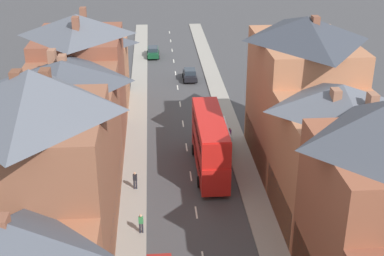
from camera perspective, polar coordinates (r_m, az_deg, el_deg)
The scene contains 12 objects.
pavement_left at distance 55.73m, azimuth -5.96°, elevation -1.26°, with size 2.20×104.00×0.14m, color gray.
pavement_right at distance 56.29m, azimuth 4.47°, elevation -0.94°, with size 2.20×104.00×0.14m, color gray.
centre_line_dashes at distance 54.00m, azimuth -0.59°, elevation -2.06°, with size 0.14×97.80×0.01m.
terrace_row_left at distance 38.28m, azimuth -14.52°, elevation -4.76°, with size 8.00×65.14×14.43m.
terrace_row_right at distance 34.12m, azimuth 19.51°, elevation -8.51°, with size 8.00×50.34×14.05m.
double_decker_bus_lead at distance 48.49m, azimuth 1.90°, elevation -1.57°, with size 2.74×10.80×5.30m.
car_near_blue at distance 84.01m, azimuth -4.18°, elevation 8.11°, with size 1.90×4.47×1.65m.
car_parked_left_a at distance 73.08m, azimuth -0.24°, elevation 5.72°, with size 1.90×3.88×1.62m.
delivery_van at distance 53.38m, azimuth 2.76°, elevation -0.83°, with size 2.20×5.20×2.41m.
pedestrian_mid_right at distance 40.71m, azimuth -5.46°, elevation -10.00°, with size 0.36×0.22×1.61m.
pedestrian_far_left at distance 46.32m, azimuth -6.09°, elevation -5.49°, with size 0.36×0.22×1.61m.
pedestrian_far_right at distance 54.50m, azimuth 4.02°, elevation -0.67°, with size 0.36×0.22×1.61m.
Camera 1 is at (-3.06, -12.42, 23.72)m, focal length 50.00 mm.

